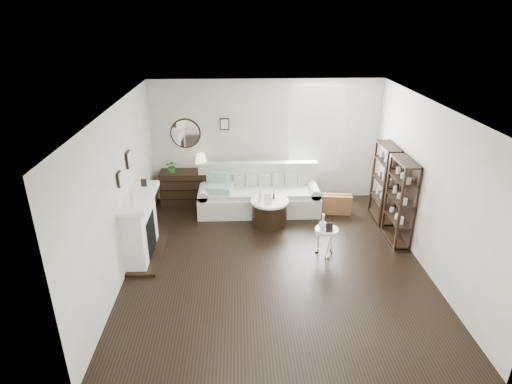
{
  "coord_description": "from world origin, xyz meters",
  "views": [
    {
      "loc": [
        -0.59,
        -6.33,
        4.06
      ],
      "look_at": [
        -0.3,
        0.8,
        0.97
      ],
      "focal_mm": 30.0,
      "sensor_mm": 36.0,
      "label": 1
    }
  ],
  "objects_px": {
    "sofa": "(259,196)",
    "pedestal_table": "(327,231)",
    "drum_table": "(269,212)",
    "dresser": "(187,188)"
  },
  "relations": [
    {
      "from": "sofa",
      "to": "pedestal_table",
      "type": "bearing_deg",
      "value": -59.22
    },
    {
      "from": "drum_table",
      "to": "pedestal_table",
      "type": "bearing_deg",
      "value": -52.13
    },
    {
      "from": "dresser",
      "to": "drum_table",
      "type": "relative_size",
      "value": 1.5
    },
    {
      "from": "drum_table",
      "to": "sofa",
      "type": "bearing_deg",
      "value": 105.57
    },
    {
      "from": "dresser",
      "to": "pedestal_table",
      "type": "xyz_separation_m",
      "value": [
        2.68,
        -2.25,
        0.07
      ]
    },
    {
      "from": "sofa",
      "to": "pedestal_table",
      "type": "xyz_separation_m",
      "value": [
        1.11,
        -1.86,
        0.13
      ]
    },
    {
      "from": "sofa",
      "to": "pedestal_table",
      "type": "height_order",
      "value": "sofa"
    },
    {
      "from": "sofa",
      "to": "dresser",
      "type": "xyz_separation_m",
      "value": [
        -1.57,
        0.39,
        0.05
      ]
    },
    {
      "from": "sofa",
      "to": "pedestal_table",
      "type": "relative_size",
      "value": 5.12
    },
    {
      "from": "sofa",
      "to": "drum_table",
      "type": "xyz_separation_m",
      "value": [
        0.19,
        -0.68,
        -0.06
      ]
    }
  ]
}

